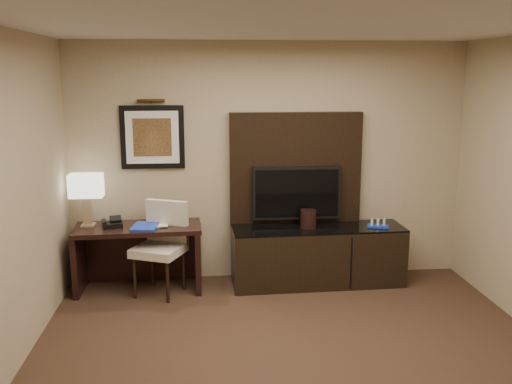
{
  "coord_description": "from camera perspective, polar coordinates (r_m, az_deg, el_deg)",
  "views": [
    {
      "loc": [
        -0.72,
        -3.9,
        2.35
      ],
      "look_at": [
        -0.21,
        1.8,
        1.15
      ],
      "focal_mm": 40.0,
      "sensor_mm": 36.0,
      "label": 1
    }
  ],
  "objects": [
    {
      "name": "ice_bucket",
      "position": [
        6.35,
        5.25,
        -2.7
      ],
      "size": [
        0.22,
        0.22,
        0.2
      ],
      "primitive_type": "cylinder",
      "rotation": [
        0.0,
        0.0,
        -0.22
      ],
      "color": "black",
      "rests_on": "credenza"
    },
    {
      "name": "water_bottle",
      "position": [
        6.3,
        -8.25,
        -2.37
      ],
      "size": [
        0.07,
        0.07,
        0.19
      ],
      "primitive_type": "cylinder",
      "rotation": [
        0.0,
        0.0,
        -0.14
      ],
      "color": "silver",
      "rests_on": "desk"
    },
    {
      "name": "tv_wall_panel",
      "position": [
        6.51,
        3.96,
        2.26
      ],
      "size": [
        1.5,
        0.12,
        1.3
      ],
      "primitive_type": "cube",
      "color": "black",
      "rests_on": "wall_back"
    },
    {
      "name": "credenza",
      "position": [
        6.49,
        6.19,
        -6.35
      ],
      "size": [
        1.94,
        0.6,
        0.66
      ],
      "primitive_type": "cube",
      "rotation": [
        0.0,
        0.0,
        0.03
      ],
      "color": "black",
      "rests_on": "floor"
    },
    {
      "name": "tv",
      "position": [
        6.46,
        4.07,
        -0.07
      ],
      "size": [
        1.0,
        0.08,
        0.6
      ],
      "primitive_type": "cube",
      "color": "black",
      "rests_on": "tv_wall_panel"
    },
    {
      "name": "picture_light",
      "position": [
        6.37,
        -10.48,
        8.95
      ],
      "size": [
        0.04,
        0.04,
        0.3
      ],
      "primitive_type": "cylinder",
      "color": "#402C14",
      "rests_on": "wall_back"
    },
    {
      "name": "ceiling",
      "position": [
        3.98,
        5.54,
        16.87
      ],
      "size": [
        4.5,
        5.0,
        0.01
      ],
      "primitive_type": "cube",
      "color": "silver",
      "rests_on": "wall_back"
    },
    {
      "name": "desk",
      "position": [
        6.41,
        -11.59,
        -6.48
      ],
      "size": [
        1.38,
        0.64,
        0.72
      ],
      "primitive_type": "cube",
      "rotation": [
        0.0,
        0.0,
        0.05
      ],
      "color": "black",
      "rests_on": "floor"
    },
    {
      "name": "desk_chair",
      "position": [
        6.2,
        -9.7,
        -5.66
      ],
      "size": [
        0.66,
        0.7,
        1.01
      ],
      "primitive_type": null,
      "rotation": [
        0.0,
        0.0,
        -0.41
      ],
      "color": "beige",
      "rests_on": "floor"
    },
    {
      "name": "desk_phone",
      "position": [
        6.32,
        -14.17,
        -2.96
      ],
      "size": [
        0.24,
        0.23,
        0.1
      ],
      "primitive_type": null,
      "rotation": [
        0.0,
        0.0,
        0.24
      ],
      "color": "black",
      "rests_on": "desk"
    },
    {
      "name": "table_lamp",
      "position": [
        6.38,
        -16.57,
        -0.55
      ],
      "size": [
        0.42,
        0.3,
        0.62
      ],
      "primitive_type": null,
      "rotation": [
        0.0,
        0.0,
        0.23
      ],
      "color": "#987C5E",
      "rests_on": "desk"
    },
    {
      "name": "blue_folder",
      "position": [
        6.23,
        -11.0,
        -3.4
      ],
      "size": [
        0.31,
        0.38,
        0.02
      ],
      "primitive_type": "cube",
      "rotation": [
        0.0,
        0.0,
        -0.13
      ],
      "color": "#1B37B4",
      "rests_on": "desk"
    },
    {
      "name": "minibar_tray",
      "position": [
        6.5,
        12.1,
        -3.1
      ],
      "size": [
        0.26,
        0.2,
        0.08
      ],
      "primitive_type": null,
      "rotation": [
        0.0,
        0.0,
        -0.3
      ],
      "color": "#18339F",
      "rests_on": "credenza"
    },
    {
      "name": "artwork",
      "position": [
        6.44,
        -10.31,
        5.42
      ],
      "size": [
        0.7,
        0.04,
        0.7
      ],
      "primitive_type": "cube",
      "color": "black",
      "rests_on": "wall_back"
    },
    {
      "name": "book",
      "position": [
        6.25,
        -10.3,
        -2.4
      ],
      "size": [
        0.16,
        0.03,
        0.22
      ],
      "primitive_type": "imported",
      "rotation": [
        0.0,
        0.0,
        0.05
      ],
      "color": "#B8AC90",
      "rests_on": "desk"
    },
    {
      "name": "wall_back",
      "position": [
        6.51,
        1.28,
        3.01
      ],
      "size": [
        4.5,
        0.01,
        2.7
      ],
      "primitive_type": "cube",
      "color": "tan",
      "rests_on": "floor"
    }
  ]
}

